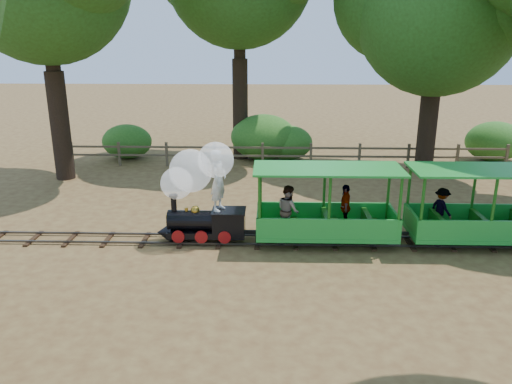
{
  "coord_description": "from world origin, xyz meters",
  "views": [
    {
      "loc": [
        -0.67,
        -12.18,
        5.22
      ],
      "look_at": [
        -1.05,
        0.5,
        1.23
      ],
      "focal_mm": 35.0,
      "sensor_mm": 36.0,
      "label": 1
    }
  ],
  "objects_px": {
    "locomotive": "(199,185)",
    "carriage_rear": "(481,216)",
    "carriage_front": "(321,214)",
    "fence": "(287,153)"
  },
  "relations": [
    {
      "from": "locomotive",
      "to": "carriage_rear",
      "type": "relative_size",
      "value": 0.72
    },
    {
      "from": "carriage_front",
      "to": "carriage_rear",
      "type": "relative_size",
      "value": 1.0
    },
    {
      "from": "locomotive",
      "to": "carriage_front",
      "type": "relative_size",
      "value": 0.72
    },
    {
      "from": "locomotive",
      "to": "carriage_front",
      "type": "xyz_separation_m",
      "value": [
        3.16,
        -0.12,
        -0.72
      ]
    },
    {
      "from": "fence",
      "to": "carriage_front",
      "type": "bearing_deg",
      "value": -85.35
    },
    {
      "from": "carriage_front",
      "to": "locomotive",
      "type": "bearing_deg",
      "value": 177.9
    },
    {
      "from": "carriage_rear",
      "to": "carriage_front",
      "type": "bearing_deg",
      "value": -179.09
    },
    {
      "from": "fence",
      "to": "carriage_rear",
      "type": "bearing_deg",
      "value": -59.28
    },
    {
      "from": "carriage_front",
      "to": "fence",
      "type": "bearing_deg",
      "value": 94.65
    },
    {
      "from": "locomotive",
      "to": "carriage_front",
      "type": "distance_m",
      "value": 3.25
    }
  ]
}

